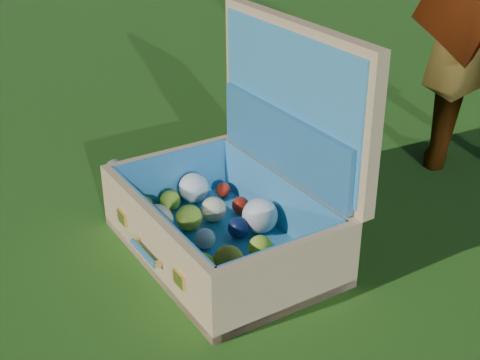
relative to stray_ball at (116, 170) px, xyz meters
The scene contains 3 objects.
ground 0.60m from the stray_ball, ahead, with size 60.00×60.00×0.00m, color #215114.
stray_ball is the anchor object (origin of this frame).
suitcase 0.63m from the stray_ball, ahead, with size 0.81×0.70×0.65m.
Camera 1 is at (1.00, -1.47, 1.09)m, focal length 50.00 mm.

